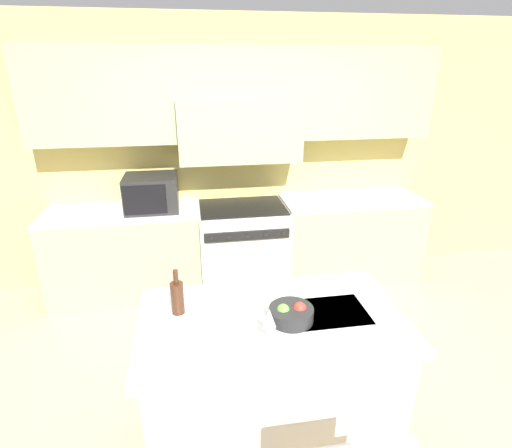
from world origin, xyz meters
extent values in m
plane|color=tan|center=(0.00, 0.00, 0.00)|extent=(10.00, 10.00, 0.00)
cube|color=#DBC166|center=(0.00, 2.10, 1.35)|extent=(10.00, 0.06, 2.70)
cube|color=gray|center=(0.00, 1.90, 1.98)|extent=(3.83, 0.34, 0.85)
cube|color=gray|center=(0.00, 1.87, 1.65)|extent=(1.18, 0.40, 0.60)
cube|color=gray|center=(-1.18, 1.76, 0.45)|extent=(1.47, 0.62, 0.90)
cube|color=white|center=(-1.18, 1.76, 0.91)|extent=(1.47, 0.62, 0.03)
cube|color=gray|center=(1.18, 1.76, 0.45)|extent=(1.47, 0.62, 0.90)
cube|color=white|center=(1.18, 1.76, 0.91)|extent=(1.47, 0.62, 0.03)
cube|color=beige|center=(0.00, 1.74, 0.45)|extent=(0.88, 0.66, 0.90)
cube|color=black|center=(0.00, 1.74, 0.91)|extent=(0.85, 0.61, 0.01)
cube|color=black|center=(0.00, 1.40, 0.74)|extent=(0.81, 0.02, 0.09)
cylinder|color=black|center=(-0.34, 1.39, 0.74)|extent=(0.04, 0.02, 0.04)
cylinder|color=black|center=(-0.17, 1.39, 0.74)|extent=(0.04, 0.02, 0.04)
cylinder|color=black|center=(0.00, 1.39, 0.74)|extent=(0.04, 0.02, 0.04)
cylinder|color=black|center=(0.17, 1.39, 0.74)|extent=(0.04, 0.02, 0.04)
cylinder|color=black|center=(0.34, 1.39, 0.74)|extent=(0.04, 0.02, 0.04)
cube|color=black|center=(-0.87, 1.76, 1.09)|extent=(0.50, 0.42, 0.33)
cube|color=black|center=(-0.92, 1.55, 1.09)|extent=(0.39, 0.01, 0.27)
cube|color=beige|center=(-0.08, -0.16, 0.43)|extent=(1.40, 0.79, 0.86)
cube|color=white|center=(-0.08, -0.16, 0.88)|extent=(1.49, 0.86, 0.04)
cube|color=#2D2D30|center=(0.25, -0.16, 0.90)|extent=(0.44, 0.32, 0.01)
cylinder|color=#B2B2B7|center=(0.25, 0.03, 0.90)|extent=(0.02, 0.02, 0.00)
cylinder|color=#422314|center=(-0.61, -0.02, 1.00)|extent=(0.08, 0.08, 0.19)
cylinder|color=#422314|center=(-0.61, -0.02, 1.14)|extent=(0.03, 0.03, 0.08)
cylinder|color=white|center=(-0.14, -0.34, 0.91)|extent=(0.06, 0.06, 0.01)
cylinder|color=white|center=(-0.14, -0.34, 0.95)|extent=(0.01, 0.01, 0.07)
cone|color=white|center=(-0.14, -0.34, 1.04)|extent=(0.07, 0.07, 0.10)
cylinder|color=white|center=(-0.30, -0.06, 0.91)|extent=(0.06, 0.06, 0.01)
cylinder|color=white|center=(-0.30, -0.06, 0.95)|extent=(0.01, 0.01, 0.07)
cone|color=white|center=(-0.30, -0.06, 1.04)|extent=(0.07, 0.07, 0.10)
cylinder|color=black|center=(0.02, -0.20, 0.94)|extent=(0.25, 0.25, 0.08)
sphere|color=#66A83D|center=(-0.03, -0.20, 0.97)|extent=(0.07, 0.07, 0.07)
sphere|color=red|center=(0.06, -0.20, 0.97)|extent=(0.08, 0.08, 0.08)
camera|label=1|loc=(-0.48, -2.02, 2.23)|focal=28.00mm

